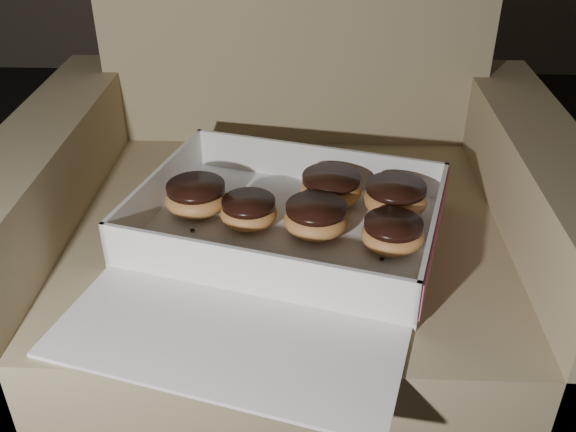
{
  "coord_description": "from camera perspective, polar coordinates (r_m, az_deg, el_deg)",
  "views": [
    {
      "loc": [
        0.57,
        -0.25,
        0.87
      ],
      "look_at": [
        0.54,
        0.49,
        0.41
      ],
      "focal_mm": 40.0,
      "sensor_mm": 36.0,
      "label": 1
    }
  ],
  "objects": [
    {
      "name": "bakery_box",
      "position": [
        0.85,
        -0.64,
        -2.29
      ],
      "size": [
        0.5,
        0.55,
        0.07
      ],
      "rotation": [
        0.0,
        0.0,
        -0.27
      ],
      "color": "white",
      "rests_on": "armchair"
    },
    {
      "name": "donut_b",
      "position": [
        0.92,
        -8.14,
        1.68
      ],
      "size": [
        0.09,
        0.09,
        0.04
      ],
      "color": "#E69450",
      "rests_on": "bakery_box"
    },
    {
      "name": "crumb_d",
      "position": [
        0.86,
        -10.45,
        -2.76
      ],
      "size": [
        0.01,
        0.01,
        0.0
      ],
      "primitive_type": "ellipsoid",
      "color": "black",
      "rests_on": "bakery_box"
    },
    {
      "name": "armchair",
      "position": [
        1.03,
        0.14,
        -3.68
      ],
      "size": [
        0.81,
        0.68,
        0.84
      ],
      "color": "#988261",
      "rests_on": "floor"
    },
    {
      "name": "crumb_c",
      "position": [
        0.83,
        8.32,
        -3.81
      ],
      "size": [
        0.01,
        0.01,
        0.0
      ],
      "primitive_type": "ellipsoid",
      "color": "black",
      "rests_on": "bakery_box"
    },
    {
      "name": "crumb_b",
      "position": [
        0.89,
        -8.51,
        -1.25
      ],
      "size": [
        0.01,
        0.01,
        0.0
      ],
      "primitive_type": "ellipsoid",
      "color": "black",
      "rests_on": "bakery_box"
    },
    {
      "name": "crumb_a",
      "position": [
        0.78,
        5.51,
        -6.39
      ],
      "size": [
        0.01,
        0.01,
        0.0
      ],
      "primitive_type": "ellipsoid",
      "color": "black",
      "rests_on": "bakery_box"
    },
    {
      "name": "donut_e",
      "position": [
        0.94,
        3.83,
        2.52
      ],
      "size": [
        0.09,
        0.09,
        0.05
      ],
      "color": "#E69450",
      "rests_on": "bakery_box"
    },
    {
      "name": "donut_a",
      "position": [
        0.85,
        9.28,
        -1.54
      ],
      "size": [
        0.08,
        0.08,
        0.04
      ],
      "color": "#E69450",
      "rests_on": "bakery_box"
    },
    {
      "name": "donut_f",
      "position": [
        0.92,
        9.51,
        1.61
      ],
      "size": [
        0.09,
        0.09,
        0.05
      ],
      "color": "#E69450",
      "rests_on": "bakery_box"
    },
    {
      "name": "donut_c",
      "position": [
        0.86,
        2.51,
        -0.16
      ],
      "size": [
        0.09,
        0.09,
        0.04
      ],
      "color": "#E69450",
      "rests_on": "bakery_box"
    },
    {
      "name": "donut_d",
      "position": [
        0.88,
        -3.51,
        0.41
      ],
      "size": [
        0.08,
        0.08,
        0.04
      ],
      "color": "#E69450",
      "rests_on": "bakery_box"
    }
  ]
}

